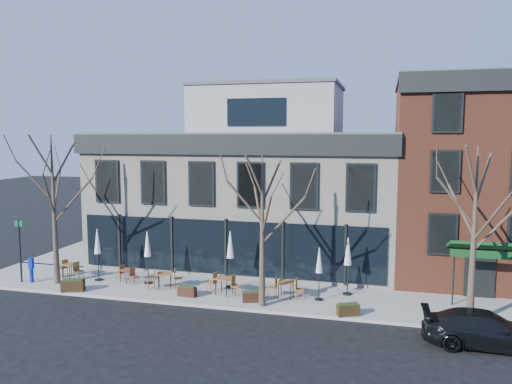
% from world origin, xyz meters
% --- Properties ---
extents(ground, '(120.00, 120.00, 0.00)m').
position_xyz_m(ground, '(0.00, 0.00, 0.00)').
color(ground, black).
rests_on(ground, ground).
extents(sidewalk_front, '(33.50, 4.70, 0.15)m').
position_xyz_m(sidewalk_front, '(3.25, -2.15, 0.07)').
color(sidewalk_front, gray).
rests_on(sidewalk_front, ground).
extents(sidewalk_side, '(4.50, 12.00, 0.15)m').
position_xyz_m(sidewalk_side, '(-11.25, 6.00, 0.07)').
color(sidewalk_side, gray).
rests_on(sidewalk_side, ground).
extents(corner_building, '(18.39, 10.39, 11.10)m').
position_xyz_m(corner_building, '(0.07, 5.07, 4.72)').
color(corner_building, beige).
rests_on(corner_building, ground).
extents(red_brick_building, '(8.20, 11.78, 11.18)m').
position_xyz_m(red_brick_building, '(13.00, 4.98, 5.64)').
color(red_brick_building, brown).
rests_on(red_brick_building, ground).
extents(tree_corner, '(3.93, 3.98, 7.92)m').
position_xyz_m(tree_corner, '(-8.49, -3.20, 4.25)').
color(tree_corner, '#382B21').
rests_on(tree_corner, sidewalk_front).
extents(tree_mid, '(3.50, 3.55, 7.04)m').
position_xyz_m(tree_mid, '(3.01, -3.90, 3.79)').
color(tree_mid, '#382B21').
rests_on(tree_mid, sidewalk_front).
extents(tree_right, '(3.72, 3.77, 7.48)m').
position_xyz_m(tree_right, '(12.01, -3.90, 4.02)').
color(tree_right, '#382B21').
rests_on(tree_right, sidewalk_front).
extents(sign_pole, '(0.50, 0.10, 3.40)m').
position_xyz_m(sign_pole, '(-10.50, -3.50, 2.07)').
color(sign_pole, black).
rests_on(sign_pole, sidewalk_front).
extents(parked_sedan, '(4.72, 1.99, 1.36)m').
position_xyz_m(parked_sedan, '(12.27, -5.87, 0.68)').
color(parked_sedan, black).
rests_on(parked_sedan, ground).
extents(call_box, '(0.28, 0.28, 1.42)m').
position_xyz_m(call_box, '(-9.94, -3.39, 0.90)').
color(call_box, '#0D23B0').
rests_on(call_box, sidewalk_front).
extents(cafe_set_0, '(1.83, 0.96, 0.94)m').
position_xyz_m(cafe_set_0, '(-8.46, -2.06, 0.63)').
color(cafe_set_0, brown).
rests_on(cafe_set_0, sidewalk_front).
extents(cafe_set_1, '(1.63, 1.02, 0.85)m').
position_xyz_m(cafe_set_1, '(-4.96, -2.07, 0.58)').
color(cafe_set_1, brown).
rests_on(cafe_set_1, sidewalk_front).
extents(cafe_set_2, '(1.92, 1.17, 1.00)m').
position_xyz_m(cafe_set_2, '(-2.51, -2.60, 0.66)').
color(cafe_set_2, brown).
rests_on(cafe_set_2, sidewalk_front).
extents(cafe_set_3, '(1.99, 0.92, 1.02)m').
position_xyz_m(cafe_set_3, '(0.74, -2.72, 0.68)').
color(cafe_set_3, brown).
rests_on(cafe_set_3, sidewalk_front).
extents(cafe_set_4, '(1.88, 0.76, 0.99)m').
position_xyz_m(cafe_set_4, '(3.86, -2.55, 0.66)').
color(cafe_set_4, brown).
rests_on(cafe_set_4, sidewalk_front).
extents(umbrella_0, '(0.46, 0.46, 2.85)m').
position_xyz_m(umbrella_0, '(-6.64, -2.17, 2.16)').
color(umbrella_0, black).
rests_on(umbrella_0, sidewalk_front).
extents(umbrella_1, '(0.45, 0.45, 2.82)m').
position_xyz_m(umbrella_1, '(-3.75, -2.02, 2.14)').
color(umbrella_1, black).
rests_on(umbrella_1, sidewalk_front).
extents(umbrella_2, '(0.48, 0.48, 2.98)m').
position_xyz_m(umbrella_2, '(0.73, -1.57, 2.25)').
color(umbrella_2, black).
rests_on(umbrella_2, sidewalk_front).
extents(umbrella_3, '(0.41, 0.41, 2.57)m').
position_xyz_m(umbrella_3, '(5.45, -2.45, 1.97)').
color(umbrella_3, black).
rests_on(umbrella_3, sidewalk_front).
extents(umbrella_4, '(0.46, 0.46, 2.88)m').
position_xyz_m(umbrella_4, '(6.72, -1.26, 2.19)').
color(umbrella_4, black).
rests_on(umbrella_4, sidewalk_front).
extents(planter_0, '(1.21, 0.77, 0.63)m').
position_xyz_m(planter_0, '(-6.85, -4.20, 0.46)').
color(planter_0, black).
rests_on(planter_0, sidewalk_front).
extents(planter_1, '(0.93, 0.42, 0.51)m').
position_xyz_m(planter_1, '(-0.91, -3.50, 0.40)').
color(planter_1, black).
rests_on(planter_1, sidewalk_front).
extents(planter_2, '(0.99, 0.65, 0.52)m').
position_xyz_m(planter_2, '(2.41, -3.50, 0.41)').
color(planter_2, black).
rests_on(planter_2, sidewalk_front).
extents(planter_3, '(1.06, 0.75, 0.55)m').
position_xyz_m(planter_3, '(6.97, -4.20, 0.42)').
color(planter_3, '#302110').
rests_on(planter_3, sidewalk_front).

